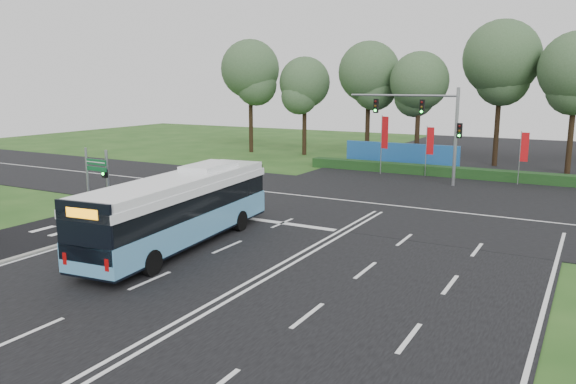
% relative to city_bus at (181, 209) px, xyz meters
% --- Properties ---
extents(ground, '(120.00, 120.00, 0.00)m').
position_rel_city_bus_xyz_m(ground, '(5.23, 0.81, -1.74)').
color(ground, '#224918').
rests_on(ground, ground).
extents(road_main, '(20.00, 120.00, 0.04)m').
position_rel_city_bus_xyz_m(road_main, '(5.23, 0.81, -1.72)').
color(road_main, black).
rests_on(road_main, ground).
extents(road_cross, '(120.00, 14.00, 0.05)m').
position_rel_city_bus_xyz_m(road_cross, '(5.23, 12.81, -1.72)').
color(road_cross, black).
rests_on(road_cross, ground).
extents(bike_path, '(5.00, 18.00, 0.06)m').
position_rel_city_bus_xyz_m(bike_path, '(-7.27, -2.19, -1.71)').
color(bike_path, black).
rests_on(bike_path, ground).
extents(kerb_strip, '(0.25, 18.00, 0.12)m').
position_rel_city_bus_xyz_m(kerb_strip, '(-4.87, -2.19, -1.68)').
color(kerb_strip, gray).
rests_on(kerb_strip, ground).
extents(city_bus, '(3.73, 12.25, 3.46)m').
position_rel_city_bus_xyz_m(city_bus, '(0.00, 0.00, 0.00)').
color(city_bus, '#5293BE').
rests_on(city_bus, ground).
extents(pedestrian_signal, '(0.35, 0.43, 3.86)m').
position_rel_city_bus_xyz_m(pedestrian_signal, '(-6.32, 1.67, 0.36)').
color(pedestrian_signal, gray).
rests_on(pedestrian_signal, ground).
extents(street_sign, '(1.56, 0.18, 4.00)m').
position_rel_city_bus_xyz_m(street_sign, '(-6.78, 1.08, 0.78)').
color(street_sign, gray).
rests_on(street_sign, ground).
extents(banner_flag_left, '(0.66, 0.31, 4.78)m').
position_rel_city_bus_xyz_m(banner_flag_left, '(1.01, 23.91, 1.37)').
color(banner_flag_left, gray).
rests_on(banner_flag_left, ground).
extents(banner_flag_mid, '(0.59, 0.09, 3.99)m').
position_rel_city_bus_xyz_m(banner_flag_mid, '(4.49, 24.61, 0.88)').
color(banner_flag_mid, gray).
rests_on(banner_flag_mid, ground).
extents(banner_flag_right, '(0.58, 0.06, 3.90)m').
position_rel_city_bus_xyz_m(banner_flag_right, '(11.42, 24.16, 0.83)').
color(banner_flag_right, gray).
rests_on(banner_flag_right, ground).
extents(traffic_light_gantry, '(8.41, 0.28, 7.00)m').
position_rel_city_bus_xyz_m(traffic_light_gantry, '(5.44, 21.31, 2.92)').
color(traffic_light_gantry, gray).
rests_on(traffic_light_gantry, ground).
extents(hedge, '(22.00, 1.20, 0.80)m').
position_rel_city_bus_xyz_m(hedge, '(5.23, 25.31, -1.34)').
color(hedge, '#133515').
rests_on(hedge, ground).
extents(blue_hoarding, '(10.00, 0.30, 2.20)m').
position_rel_city_bus_xyz_m(blue_hoarding, '(1.23, 27.81, -0.64)').
color(blue_hoarding, '#1C5399').
rests_on(blue_hoarding, ground).
extents(eucalyptus_row, '(48.86, 8.06, 12.69)m').
position_rel_city_bus_xyz_m(eucalyptus_row, '(5.56, 32.32, 6.66)').
color(eucalyptus_row, black).
rests_on(eucalyptus_row, ground).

